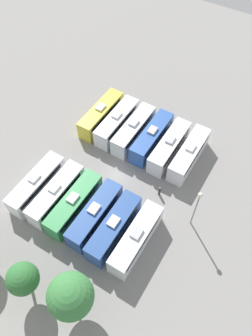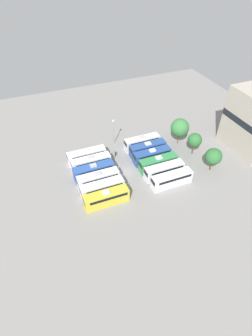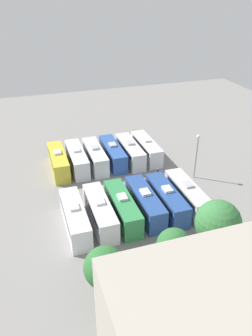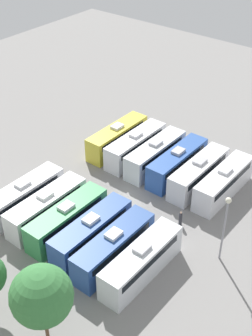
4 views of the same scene
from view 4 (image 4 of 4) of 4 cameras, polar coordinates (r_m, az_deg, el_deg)
name	(u,v)px [view 4 (image 4 of 4)]	position (r m, az deg, el deg)	size (l,w,h in m)	color
ground_plane	(127,201)	(55.34, 0.08, -4.04)	(110.21, 110.21, 0.00)	gray
bus_0	(224,182)	(56.43, 11.81, -1.68)	(2.61, 10.21, 3.69)	silver
bus_1	(199,173)	(57.41, 8.84, -0.59)	(2.61, 10.21, 3.69)	silver
bus_2	(177,162)	(58.91, 6.26, 0.68)	(2.61, 10.21, 3.69)	#2D56A8
bus_3	(155,154)	(60.29, 3.58, 1.72)	(2.61, 10.21, 3.69)	silver
bus_4	(136,145)	(61.93, 1.17, 2.78)	(2.61, 10.21, 3.69)	silver
bus_5	(117,137)	(63.71, -1.09, 3.78)	(2.61, 10.21, 3.69)	gold
bus_6	(141,261)	(45.71, 1.89, -11.27)	(2.61, 10.21, 3.69)	silver
bus_7	(114,247)	(47.06, -1.52, -9.57)	(2.61, 10.21, 3.69)	#284C93
bus_8	(91,232)	(48.77, -4.26, -7.74)	(2.61, 10.21, 3.69)	#284C93
bus_9	(67,219)	(50.50, -7.21, -6.17)	(2.61, 10.21, 3.69)	#338C4C
bus_10	(46,207)	(52.35, -9.67, -4.71)	(2.61, 10.21, 3.69)	silver
bus_11	(24,196)	(54.40, -12.31, -3.32)	(2.61, 10.21, 3.69)	white
worker_person	(181,219)	(51.97, 6.67, -6.15)	(0.36, 0.36, 1.84)	#333338
light_pole	(226,219)	(45.87, 12.04, -6.05)	(0.60, 0.60, 7.83)	gray
tree_0	(42,296)	(39.01, -10.26, -15.11)	(5.21, 5.21, 7.88)	brown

